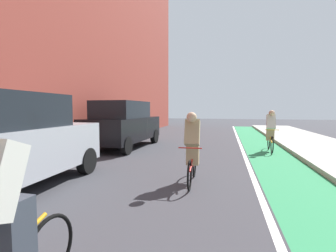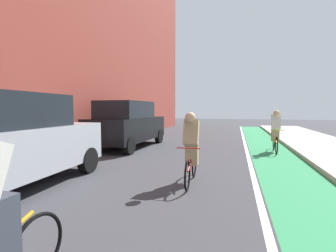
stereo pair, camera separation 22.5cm
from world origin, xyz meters
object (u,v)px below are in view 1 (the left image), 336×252
(parked_suv_silver, at_px, (3,142))
(cyclist_far, at_px, (271,131))
(parked_suv_black, at_px, (123,124))
(cyclist_trailing, at_px, (192,146))

(parked_suv_silver, xyz_separation_m, cyclist_far, (5.97, 6.31, -0.21))
(parked_suv_black, distance_m, cyclist_trailing, 5.64)
(cyclist_trailing, xyz_separation_m, cyclist_far, (2.43, 4.82, -0.04))
(parked_suv_silver, xyz_separation_m, parked_suv_black, (-0.00, 5.87, 0.00))
(cyclist_trailing, height_order, cyclist_far, cyclist_far)
(parked_suv_silver, relative_size, cyclist_trailing, 2.58)
(parked_suv_black, bearing_deg, parked_suv_silver, -89.96)
(parked_suv_black, relative_size, cyclist_far, 2.58)
(parked_suv_silver, distance_m, cyclist_trailing, 3.85)
(parked_suv_silver, xyz_separation_m, cyclist_trailing, (3.55, 1.49, -0.17))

